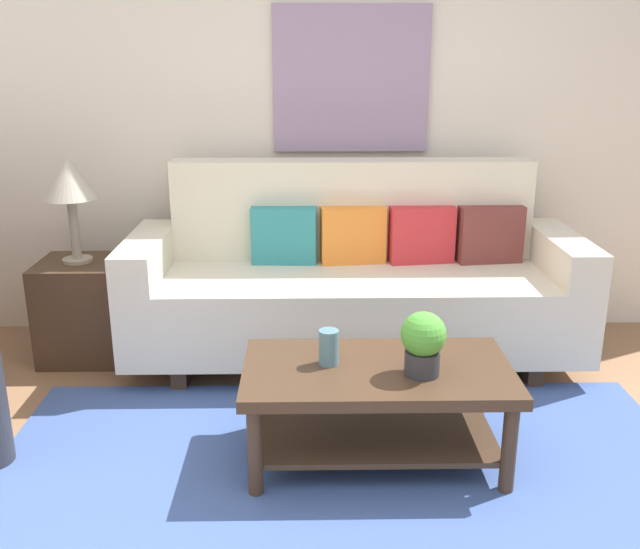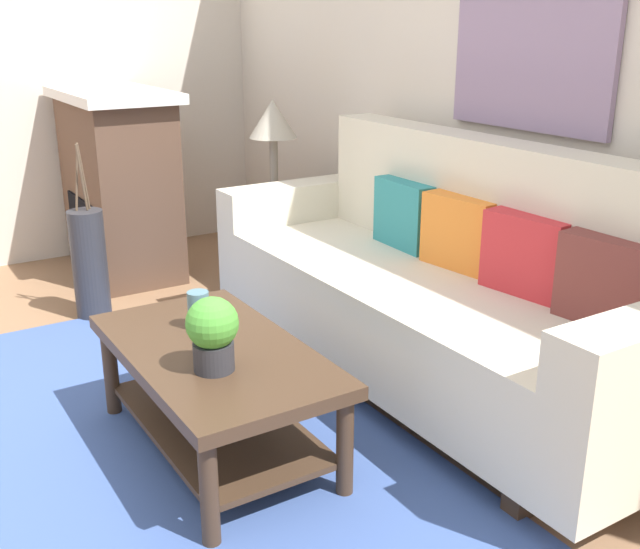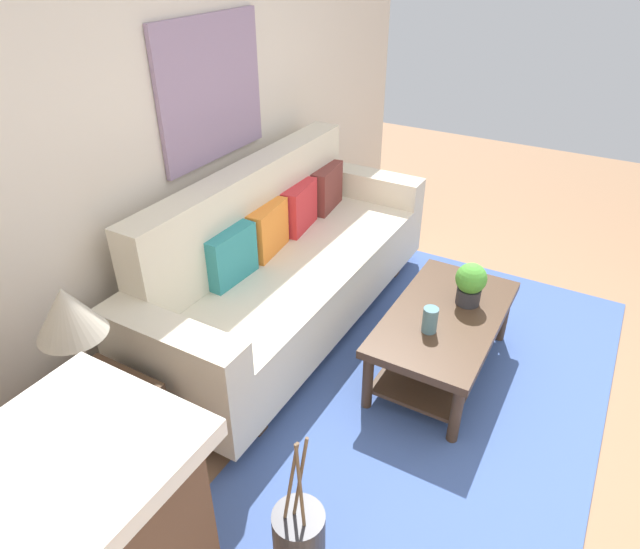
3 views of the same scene
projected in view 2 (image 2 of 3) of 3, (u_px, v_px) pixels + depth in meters
name	position (u px, v px, depth m)	size (l,w,h in m)	color
ground_plane	(41.00, 484.00, 2.66)	(9.42, 9.42, 0.00)	#8C6647
wall_back	(522.00, 70.00, 3.36)	(5.42, 0.10, 2.70)	beige
wall_left	(11.00, 55.00, 4.74)	(0.10, 5.19, 2.70)	beige
area_rug	(173.00, 443.00, 2.91)	(2.93, 1.63, 0.01)	#3D5693
couch	(435.00, 291.00, 3.30)	(2.43, 0.84, 1.08)	beige
throw_pillow_teal	(405.00, 214.00, 3.59)	(0.36, 0.12, 0.32)	teal
throw_pillow_orange	(460.00, 233.00, 3.28)	(0.36, 0.12, 0.32)	orange
throw_pillow_crimson	(526.00, 255.00, 2.97)	(0.36, 0.12, 0.32)	red
throw_pillow_maroon	(608.00, 282.00, 2.66)	(0.36, 0.12, 0.32)	brown
coffee_table	(215.00, 376.00, 2.77)	(1.10, 0.60, 0.43)	#422D1E
tabletop_vase	(199.00, 310.00, 2.89)	(0.08, 0.08, 0.15)	slate
potted_plant_tabletop	(213.00, 332.00, 2.52)	(0.18, 0.18, 0.26)	#2D2D33
side_table	(275.00, 241.00, 4.58)	(0.44, 0.44, 0.56)	#422D1E
table_lamp	(273.00, 123.00, 4.35)	(0.28, 0.28, 0.57)	gray
fireplace	(119.00, 183.00, 4.73)	(1.02, 0.58, 1.16)	brown
floor_vase	(90.00, 265.00, 4.07)	(0.19, 0.19, 0.60)	#2D2D33
floor_vase_branch_a	(82.00, 178.00, 3.90)	(0.01, 0.01, 0.36)	brown
floor_vase_branch_b	(83.00, 177.00, 3.93)	(0.01, 0.01, 0.36)	brown
floor_vase_branch_c	(77.00, 177.00, 3.92)	(0.01, 0.01, 0.36)	brown
framed_painting	(532.00, 33.00, 3.19)	(0.89, 0.03, 0.81)	gray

